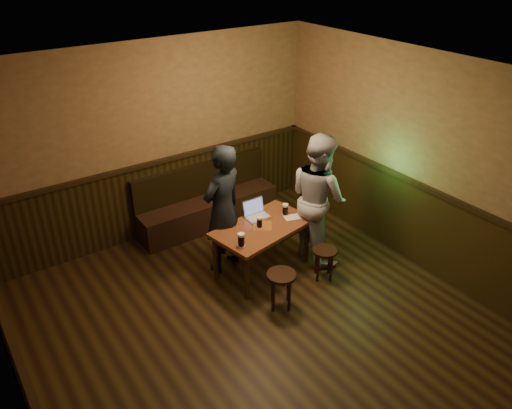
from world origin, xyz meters
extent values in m
cube|color=black|center=(0.00, 0.00, -0.01)|extent=(5.00, 6.00, 0.02)
cube|color=beige|center=(0.00, 0.00, 2.81)|extent=(5.00, 6.00, 0.02)
cube|color=#8D6348|center=(0.00, 3.01, 1.40)|extent=(5.00, 0.02, 2.80)
cube|color=#8D6348|center=(-2.51, 0.00, 1.40)|extent=(0.02, 6.00, 2.80)
cube|color=#8D6348|center=(2.51, 0.00, 1.40)|extent=(0.02, 6.00, 2.80)
cube|color=black|center=(0.00, 2.98, 0.55)|extent=(4.98, 0.04, 1.10)
cube|color=black|center=(2.48, 0.00, 0.55)|extent=(0.04, 5.98, 1.10)
cube|color=black|center=(0.00, 2.95, 1.13)|extent=(4.98, 0.06, 0.06)
cube|color=black|center=(-2.45, 0.00, 1.13)|extent=(0.06, 5.98, 0.06)
cube|color=black|center=(2.45, 0.00, 1.13)|extent=(0.06, 5.98, 0.06)
cube|color=black|center=(0.64, 2.71, 0.23)|extent=(2.20, 0.50, 0.45)
cube|color=black|center=(0.64, 2.91, 0.70)|extent=(2.20, 0.10, 0.50)
cube|color=#5D2A1A|center=(0.64, 1.29, 0.66)|extent=(1.38, 0.94, 0.05)
cube|color=black|center=(0.64, 1.29, 0.59)|extent=(1.25, 0.81, 0.07)
cube|color=maroon|center=(0.64, 1.29, 0.68)|extent=(0.33, 0.33, 0.00)
cylinder|color=black|center=(0.14, 0.91, 0.32)|extent=(0.06, 0.06, 0.64)
cylinder|color=black|center=(0.04, 1.48, 0.32)|extent=(0.06, 0.06, 0.64)
cylinder|color=black|center=(1.25, 1.11, 0.32)|extent=(0.06, 0.06, 0.64)
cylinder|color=black|center=(1.14, 1.68, 0.32)|extent=(0.06, 0.06, 0.64)
cylinder|color=black|center=(0.40, 0.57, 0.45)|extent=(0.41, 0.41, 0.04)
cylinder|color=black|center=(0.53, 0.59, 0.23)|extent=(0.04, 0.04, 0.45)
cylinder|color=black|center=(0.37, 0.70, 0.23)|extent=(0.04, 0.04, 0.45)
cylinder|color=black|center=(0.27, 0.54, 0.23)|extent=(0.04, 0.04, 0.45)
cylinder|color=black|center=(0.42, 0.44, 0.23)|extent=(0.04, 0.04, 0.45)
cylinder|color=black|center=(1.20, 0.70, 0.41)|extent=(0.37, 0.37, 0.04)
cylinder|color=black|center=(1.32, 0.73, 0.20)|extent=(0.03, 0.03, 0.41)
cylinder|color=black|center=(1.17, 0.82, 0.20)|extent=(0.03, 0.03, 0.41)
cylinder|color=black|center=(1.08, 0.68, 0.20)|extent=(0.03, 0.03, 0.41)
cylinder|color=black|center=(1.22, 0.59, 0.20)|extent=(0.03, 0.03, 0.41)
cylinder|color=#AA1422|center=(0.17, 1.07, 0.68)|extent=(0.11, 0.11, 0.00)
cylinder|color=silver|center=(0.17, 1.07, 0.69)|extent=(0.09, 0.09, 0.00)
cylinder|color=black|center=(0.17, 1.07, 0.75)|extent=(0.08, 0.08, 0.13)
cylinder|color=beige|center=(0.17, 1.07, 0.84)|extent=(0.08, 0.08, 0.03)
cylinder|color=#AA1422|center=(0.59, 1.29, 0.68)|extent=(0.09, 0.09, 0.00)
cylinder|color=silver|center=(0.59, 1.29, 0.69)|extent=(0.08, 0.08, 0.00)
cylinder|color=black|center=(0.59, 1.29, 0.74)|extent=(0.07, 0.07, 0.11)
cylinder|color=beige|center=(0.59, 1.29, 0.81)|extent=(0.07, 0.07, 0.03)
cylinder|color=#AA1422|center=(1.06, 1.36, 0.68)|extent=(0.10, 0.10, 0.00)
cylinder|color=silver|center=(1.06, 1.36, 0.69)|extent=(0.09, 0.09, 0.00)
cylinder|color=black|center=(1.06, 1.36, 0.75)|extent=(0.07, 0.07, 0.12)
cylinder|color=beige|center=(1.06, 1.36, 0.82)|extent=(0.08, 0.08, 0.03)
cube|color=silver|center=(0.71, 1.50, 0.69)|extent=(0.32, 0.22, 0.02)
cube|color=#B2B2B7|center=(0.71, 1.50, 0.70)|extent=(0.29, 0.18, 0.00)
cube|color=silver|center=(0.71, 1.61, 0.80)|extent=(0.32, 0.07, 0.21)
cube|color=#6171B4|center=(0.71, 1.60, 0.80)|extent=(0.29, 0.05, 0.18)
cube|color=silver|center=(1.09, 1.25, 0.68)|extent=(0.26, 0.21, 0.00)
imported|color=black|center=(0.27, 1.66, 0.87)|extent=(0.73, 0.58, 1.75)
imported|color=#97979C|center=(1.46, 1.18, 0.89)|extent=(0.75, 0.92, 1.79)
camera|label=1|loc=(-2.53, -3.13, 3.99)|focal=35.00mm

